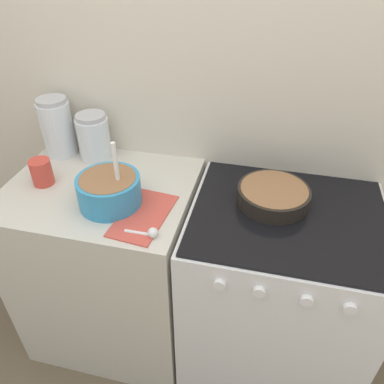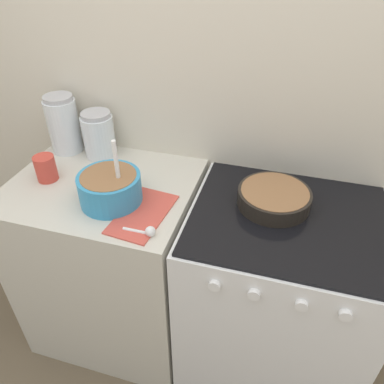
% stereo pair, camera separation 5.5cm
% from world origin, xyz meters
% --- Properties ---
extents(wall_back, '(4.49, 0.05, 2.40)m').
position_xyz_m(wall_back, '(0.00, 0.63, 1.20)').
color(wall_back, beige).
rests_on(wall_back, ground_plane).
extents(countertop_cabinet, '(0.75, 0.61, 0.91)m').
position_xyz_m(countertop_cabinet, '(-0.37, 0.30, 0.45)').
color(countertop_cabinet, beige).
rests_on(countertop_cabinet, ground_plane).
extents(stove, '(0.72, 0.62, 0.91)m').
position_xyz_m(stove, '(0.38, 0.30, 0.45)').
color(stove, silver).
rests_on(stove, ground_plane).
extents(mixing_bowl, '(0.23, 0.23, 0.26)m').
position_xyz_m(mixing_bowl, '(-0.28, 0.21, 0.97)').
color(mixing_bowl, '#338CBF').
rests_on(mixing_bowl, countertop_cabinet).
extents(baking_pan, '(0.27, 0.27, 0.06)m').
position_xyz_m(baking_pan, '(0.31, 0.36, 0.94)').
color(baking_pan, black).
rests_on(baking_pan, stove).
extents(storage_jar_left, '(0.14, 0.14, 0.26)m').
position_xyz_m(storage_jar_left, '(-0.65, 0.52, 1.02)').
color(storage_jar_left, silver).
rests_on(storage_jar_left, countertop_cabinet).
extents(storage_jar_middle, '(0.14, 0.14, 0.20)m').
position_xyz_m(storage_jar_middle, '(-0.48, 0.52, 1.00)').
color(storage_jar_middle, silver).
rests_on(storage_jar_middle, countertop_cabinet).
extents(tin_can, '(0.08, 0.08, 0.11)m').
position_xyz_m(tin_can, '(-0.60, 0.28, 0.96)').
color(tin_can, '#CC3F33').
rests_on(tin_can, countertop_cabinet).
extents(recipe_page, '(0.19, 0.30, 0.01)m').
position_xyz_m(recipe_page, '(-0.13, 0.17, 0.91)').
color(recipe_page, '#CC4C3F').
rests_on(recipe_page, countertop_cabinet).
extents(measuring_spoon, '(0.12, 0.04, 0.04)m').
position_xyz_m(measuring_spoon, '(-0.08, 0.08, 0.92)').
color(measuring_spoon, white).
rests_on(measuring_spoon, countertop_cabinet).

